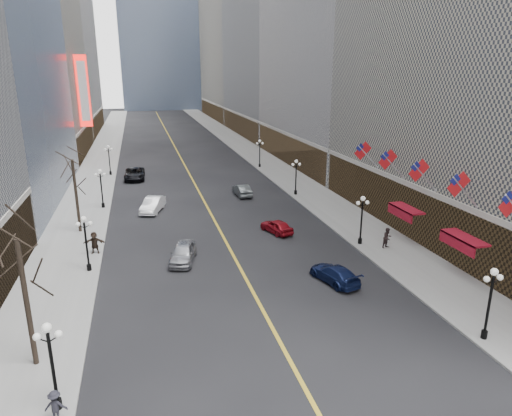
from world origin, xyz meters
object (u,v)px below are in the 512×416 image
streetlamp_east_2 (296,173)px  car_sb_near (334,274)px  car_nb_mid (153,205)px  car_nb_far (135,174)px  streetlamp_east_3 (260,150)px  streetlamp_west_1 (86,238)px  streetlamp_west_0 (51,358)px  car_sb_mid (277,226)px  streetlamp_east_1 (362,215)px  car_sb_far (242,190)px  streetlamp_west_3 (109,157)px  car_nb_near (183,253)px  streetlamp_west_2 (101,184)px  streetlamp_east_0 (490,296)px

streetlamp_east_2 → car_sb_near: 25.21m
car_nb_mid → car_nb_far: size_ratio=0.82×
streetlamp_east_3 → streetlamp_west_1: same height
streetlamp_west_1 → streetlamp_east_2: bearing=37.3°
streetlamp_west_0 → car_sb_mid: streetlamp_west_0 is taller
streetlamp_east_1 → streetlamp_west_0: size_ratio=1.00×
car_sb_far → car_sb_mid: bearing=88.1°
streetlamp_west_3 → car_nb_near: size_ratio=0.97×
streetlamp_east_3 → streetlamp_west_1: size_ratio=1.00×
car_sb_mid → car_nb_far: bearing=-83.3°
streetlamp_west_3 → car_nb_mid: streetlamp_west_3 is taller
streetlamp_west_2 → car_sb_far: size_ratio=1.02×
streetlamp_east_2 → car_sb_far: 7.20m
car_nb_near → car_sb_mid: car_nb_near is taller
streetlamp_west_1 → streetlamp_west_2: (0.00, 18.00, 0.00)m
streetlamp_west_1 → car_nb_far: 32.68m
car_nb_near → streetlamp_east_0: bearing=-29.6°
streetlamp_east_0 → car_sb_near: size_ratio=0.98×
streetlamp_east_2 → car_nb_near: size_ratio=0.97×
streetlamp_east_1 → streetlamp_west_1: bearing=180.0°
streetlamp_west_1 → car_nb_mid: bearing=70.1°
streetlamp_east_0 → car_nb_far: streetlamp_east_0 is taller
streetlamp_east_2 → car_sb_near: bearing=-102.5°
streetlamp_east_1 → car_nb_far: size_ratio=0.74×
streetlamp_west_1 → car_sb_far: 25.90m
streetlamp_east_3 → car_nb_near: (-16.12, -35.78, -2.11)m
car_nb_far → streetlamp_west_3: bearing=137.1°
streetlamp_east_2 → car_sb_mid: streetlamp_east_2 is taller
streetlamp_west_3 → car_sb_mid: bearing=-61.0°
streetlamp_west_0 → streetlamp_west_3: 52.00m
streetlamp_east_2 → streetlamp_west_2: 23.60m
car_sb_near → car_sb_mid: bearing=-100.2°
streetlamp_west_1 → streetlamp_east_0: bearing=-34.1°
streetlamp_west_3 → car_nb_mid: bearing=-74.9°
streetlamp_west_0 → car_sb_mid: (17.14, 21.11, -2.23)m
streetlamp_west_0 → streetlamp_east_3: bearing=65.6°
streetlamp_west_0 → streetlamp_east_1: bearing=34.1°
streetlamp_east_2 → streetlamp_west_1: bearing=-142.7°
streetlamp_east_2 → streetlamp_east_1: bearing=-90.0°
car_nb_mid → car_sb_near: size_ratio=1.08×
car_nb_near → car_nb_mid: bearing=112.8°
car_nb_mid → car_nb_far: car_nb_far is taller
streetlamp_east_0 → streetlamp_east_1: same height
streetlamp_west_0 → car_nb_near: (7.48, 16.22, -2.11)m
streetlamp_west_1 → car_sb_far: streetlamp_west_1 is taller
streetlamp_west_0 → car_sb_far: 39.39m
streetlamp_east_2 → streetlamp_west_2: size_ratio=1.00×
streetlamp_west_3 → car_sb_near: 46.29m
streetlamp_east_1 → streetlamp_east_3: bearing=90.0°
streetlamp_west_3 → car_sb_near: bearing=-66.8°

